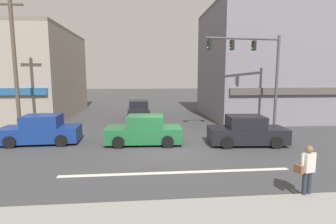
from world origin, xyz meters
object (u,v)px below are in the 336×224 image
(utility_pole_far_right, at_px, (248,74))
(sedan_waiting_far, at_px, (247,132))
(pedestrian_foreground_with_bag, at_px, (307,169))
(traffic_light_mast, at_px, (259,66))
(sedan_crossing_rightbound, at_px, (138,110))
(sedan_crossing_center, at_px, (144,131))
(utility_pole_near_left, at_px, (15,67))
(sedan_approaching_near, at_px, (41,131))

(utility_pole_far_right, xyz_separation_m, sedan_waiting_far, (-3.14, -7.83, -3.10))
(pedestrian_foreground_with_bag, bearing_deg, traffic_light_mast, 75.39)
(sedan_crossing_rightbound, bearing_deg, sedan_crossing_center, -86.95)
(sedan_crossing_rightbound, distance_m, sedan_crossing_center, 8.61)
(utility_pole_near_left, distance_m, sedan_crossing_rightbound, 10.11)
(utility_pole_far_right, relative_size, sedan_crossing_center, 1.75)
(traffic_light_mast, height_order, pedestrian_foreground_with_bag, traffic_light_mast)
(utility_pole_far_right, xyz_separation_m, sedan_crossing_rightbound, (-9.14, 1.42, -3.10))
(sedan_approaching_near, xyz_separation_m, pedestrian_foreground_with_bag, (10.53, -7.59, 0.24))
(traffic_light_mast, relative_size, sedan_approaching_near, 1.49)
(utility_pole_far_right, distance_m, sedan_crossing_rightbound, 9.75)
(traffic_light_mast, distance_m, pedestrian_foreground_with_bag, 9.73)
(sedan_crossing_center, bearing_deg, utility_pole_far_right, 39.58)
(utility_pole_near_left, distance_m, pedestrian_foreground_with_bag, 15.71)
(sedan_crossing_rightbound, height_order, sedan_waiting_far, same)
(sedan_crossing_rightbound, xyz_separation_m, sedan_approaching_near, (-5.19, -7.95, 0.00))
(sedan_crossing_rightbound, bearing_deg, utility_pole_near_left, -137.63)
(traffic_light_mast, bearing_deg, pedestrian_foreground_with_bag, -104.61)
(utility_pole_far_right, bearing_deg, sedan_crossing_center, -140.42)
(utility_pole_far_right, xyz_separation_m, sedan_crossing_center, (-8.68, -7.18, -3.10))
(sedan_approaching_near, bearing_deg, sedan_waiting_far, -6.61)
(sedan_crossing_center, bearing_deg, sedan_approaching_near, 173.51)
(utility_pole_near_left, height_order, traffic_light_mast, utility_pole_near_left)
(utility_pole_far_right, xyz_separation_m, sedan_approaching_near, (-14.33, -6.54, -3.10))
(sedan_crossing_center, relative_size, sedan_waiting_far, 0.99)
(utility_pole_near_left, bearing_deg, sedan_approaching_near, -40.69)
(utility_pole_near_left, distance_m, traffic_light_mast, 14.65)
(sedan_waiting_far, bearing_deg, utility_pole_far_right, 68.15)
(traffic_light_mast, xyz_separation_m, sedan_crossing_rightbound, (-7.64, 6.70, -3.59))
(utility_pole_far_right, relative_size, sedan_waiting_far, 1.74)
(utility_pole_near_left, relative_size, sedan_crossing_rightbound, 1.94)
(pedestrian_foreground_with_bag, bearing_deg, sedan_waiting_far, 84.01)
(utility_pole_far_right, bearing_deg, pedestrian_foreground_with_bag, -105.06)
(utility_pole_far_right, height_order, sedan_crossing_center, utility_pole_far_right)
(traffic_light_mast, bearing_deg, sedan_waiting_far, -122.80)
(traffic_light_mast, bearing_deg, utility_pole_far_right, 74.17)
(utility_pole_far_right, bearing_deg, sedan_approaching_near, -155.48)
(sedan_waiting_far, relative_size, pedestrian_foreground_with_bag, 2.52)
(utility_pole_far_right, relative_size, sedan_crossing_rightbound, 1.75)
(sedan_crossing_center, xyz_separation_m, sedan_waiting_far, (5.54, -0.65, 0.00))
(sedan_crossing_rightbound, relative_size, sedan_approaching_near, 1.01)
(sedan_waiting_far, bearing_deg, traffic_light_mast, 57.20)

